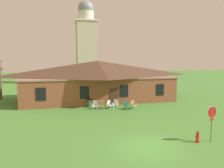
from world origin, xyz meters
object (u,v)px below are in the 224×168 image
stop_sign (212,117)px  lawn_chair_near_door (101,105)px  lawn_chair_right_end (127,105)px  trash_bin (89,103)px  lawn_chair_by_porch (95,105)px  lawn_chair_left_end (110,104)px  lawn_chair_far_side (133,104)px  fire_hydrant (198,137)px  lawn_chair_middle (116,103)px

stop_sign → lawn_chair_near_door: 12.84m
lawn_chair_right_end → trash_bin: bearing=150.7°
lawn_chair_by_porch → lawn_chair_right_end: same height
lawn_chair_by_porch → lawn_chair_left_end: bearing=-9.5°
lawn_chair_far_side → trash_bin: size_ratio=0.98×
fire_hydrant → lawn_chair_near_door: bearing=110.9°
lawn_chair_near_door → lawn_chair_left_end: 0.98m
trash_bin → lawn_chair_left_end: bearing=-32.4°
lawn_chair_near_door → lawn_chair_far_side: 3.75m
lawn_chair_left_end → lawn_chair_far_side: size_ratio=1.00×
lawn_chair_far_side → fire_hydrant: size_ratio=1.21×
lawn_chair_far_side → trash_bin: bearing=156.9°
lawn_chair_near_door → trash_bin: 1.80m
trash_bin → lawn_chair_right_end: bearing=-29.3°
lawn_chair_by_porch → lawn_chair_right_end: bearing=-18.1°
lawn_chair_by_porch → stop_sign: bearing=-62.6°
lawn_chair_middle → lawn_chair_far_side: bearing=-32.1°
lawn_chair_right_end → lawn_chair_far_side: (0.85, 0.20, 0.00)m
lawn_chair_middle → fire_hydrant: size_ratio=1.21×
fire_hydrant → lawn_chair_by_porch: bearing=113.6°
stop_sign → fire_hydrant: stop_sign is taller
lawn_chair_right_end → trash_bin: size_ratio=0.98×
lawn_chair_near_door → lawn_chair_middle: same height
lawn_chair_by_porch → lawn_chair_near_door: size_ratio=1.00×
stop_sign → lawn_chair_by_porch: bearing=117.4°
lawn_chair_near_door → trash_bin: bearing=133.9°
stop_sign → fire_hydrant: (-0.99, 0.10, -1.38)m
lawn_chair_near_door → lawn_chair_far_side: size_ratio=1.00×
lawn_chair_by_porch → lawn_chair_middle: same height
lawn_chair_by_porch → lawn_chair_near_door: (0.72, -0.17, 0.00)m
fire_hydrant → trash_bin: bearing=113.8°
lawn_chair_far_side → lawn_chair_by_porch: bearing=167.6°
stop_sign → lawn_chair_far_side: (-1.71, 10.80, -1.26)m
lawn_chair_near_door → lawn_chair_middle: (1.84, 0.35, 0.00)m
lawn_chair_middle → lawn_chair_right_end: bearing=-53.7°
lawn_chair_near_door → lawn_chair_left_end: same height
lawn_chair_near_door → lawn_chair_left_end: bearing=-6.8°
lawn_chair_right_end → trash_bin: (-4.07, 2.29, -0.00)m
lawn_chair_near_door → lawn_chair_middle: size_ratio=1.00×
stop_sign → trash_bin: stop_sign is taller
lawn_chair_near_door → fire_hydrant: 12.31m
stop_sign → lawn_chair_middle: stop_sign is taller
fire_hydrant → lawn_chair_right_end: bearing=98.5°
stop_sign → lawn_chair_far_side: bearing=99.0°
fire_hydrant → lawn_chair_far_side: bearing=93.8°
trash_bin → lawn_chair_by_porch: bearing=-64.9°
lawn_chair_left_end → lawn_chair_near_door: bearing=173.2°
lawn_chair_by_porch → lawn_chair_middle: bearing=4.1°
stop_sign → trash_bin: 14.55m
lawn_chair_middle → trash_bin: bearing=163.0°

